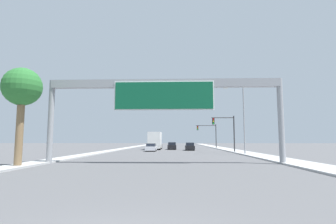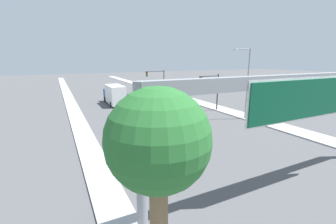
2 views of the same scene
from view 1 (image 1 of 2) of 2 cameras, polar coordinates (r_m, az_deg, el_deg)
name	(u,v)px [view 1 (image 1 of 2)]	position (r m, az deg, el deg)	size (l,w,h in m)	color
sidewalk_right	(219,148)	(65.31, 11.08, -7.66)	(3.00, 120.00, 0.15)	#A9A9A9
median_strip_left	(129,148)	(65.61, -8.44, -7.69)	(2.00, 120.00, 0.15)	#A9A9A9
sign_gantry	(164,95)	(22.76, -0.88, 3.76)	(20.39, 0.73, 7.28)	gray
car_far_center	(172,146)	(55.24, 0.89, -7.42)	(1.77, 4.67, 1.51)	black
car_mid_right	(190,147)	(51.04, 4.76, -7.52)	(1.72, 4.37, 1.49)	black
car_near_center	(151,148)	(46.88, -3.65, -7.72)	(1.75, 4.46, 1.38)	silver
truck_box_primary	(155,141)	(55.06, -2.78, -6.28)	(2.48, 8.11, 3.58)	navy
traffic_light_near_intersection	(227,128)	(43.26, 12.66, -3.39)	(3.68, 0.32, 5.88)	#2D2D30
traffic_light_mid_block	(209,132)	(62.96, 8.95, -4.29)	(4.80, 0.32, 5.68)	#2D2D30
palm_tree_foreground	(22,89)	(22.79, -29.18, 4.33)	(2.88, 2.88, 7.48)	brown
street_lamp_right	(241,114)	(37.62, 15.70, -0.37)	(2.83, 0.28, 9.55)	gray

